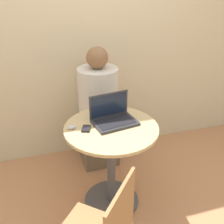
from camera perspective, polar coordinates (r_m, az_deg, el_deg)
ground_plane at (r=2.50m, az=-0.13°, el=-18.69°), size 12.00×12.00×0.00m
back_wall at (r=2.67m, az=-5.90°, el=16.39°), size 7.00×0.05×2.60m
round_table at (r=2.15m, az=-0.15°, el=-8.65°), size 0.73×0.73×0.77m
laptop at (r=2.06m, az=0.21°, el=-1.03°), size 0.37×0.28×0.22m
cell_phone at (r=1.99m, az=-5.66°, el=-3.60°), size 0.09×0.11×0.02m
computer_mouse at (r=2.01m, az=-8.79°, el=-3.27°), size 0.07×0.04×0.03m
person_seated at (r=2.70m, az=-3.26°, el=-1.10°), size 0.39×0.60×1.26m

